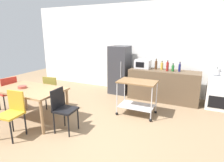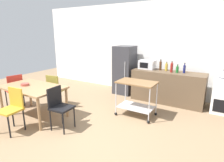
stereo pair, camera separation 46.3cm
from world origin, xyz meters
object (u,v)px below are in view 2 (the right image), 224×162
Objects in this scene: bottle_sparkling_water at (172,68)px; chair_olive at (56,88)px; chair_mustard at (12,107)px; microwave at (147,65)px; fruit_bowl at (25,84)px; dining_table at (32,90)px; bottle_wine at (160,66)px; chair_red at (14,88)px; chair_black at (59,105)px; kitchen_cart at (136,93)px; bottle_soda at (184,69)px; kettle at (223,74)px; bottle_sesame_oil at (166,67)px; bottle_olive_oil at (177,69)px; refrigerator at (124,70)px.

chair_olive is at bearing -143.65° from bottle_sparkling_water.
chair_mustard is 4.01m from bottle_sparkling_water.
microwave reaches higher than fruit_bowl.
dining_table is at bearing 13.36° from fruit_bowl.
bottle_wine reaches higher than chair_olive.
chair_red is 1.93× the size of microwave.
bottle_sparkling_water is at bearing -151.78° from chair_olive.
chair_black is 0.98× the size of kitchen_cart.
chair_mustard reaches higher than dining_table.
chair_red is 4.61m from bottle_soda.
kitchen_cart is 4.88× the size of fruit_bowl.
chair_black is 1.93× the size of microwave.
fruit_bowl is at bearing -146.99° from kettle.
fruit_bowl is (-0.20, -0.05, 0.11)m from dining_table.
chair_red is (-0.96, -0.56, 0.00)m from chair_olive.
chair_olive is 4.24m from kettle.
chair_red is 3.79m from microwave.
bottle_soda reaches higher than microwave.
chair_red is at bearing -140.83° from bottle_wine.
bottle_sesame_oil reaches higher than bottle_olive_oil.
chair_mustard is 4.81m from kettle.
microwave is 0.58m from bottle_sesame_oil.
kettle is (1.09, -0.06, 0.01)m from bottle_olive_oil.
bottle_soda is at bearing -8.34° from bottle_sesame_oil.
kettle is (2.81, 2.64, 0.48)m from chair_black.
bottle_soda is 0.93m from kettle.
fruit_bowl is at bearing -132.83° from bottle_sesame_oil.
bottle_sesame_oil reaches higher than chair_olive.
bottle_olive_oil is (1.72, 2.70, 0.47)m from chair_black.
chair_black is 3.23× the size of bottle_soda.
bottle_wine is at bearing 85.16° from kitchen_cart.
refrigerator is 6.16× the size of bottle_sesame_oil.
bottle_wine is at bearing 49.02° from fruit_bowl.
bottle_sesame_oil reaches higher than chair_black.
kitchen_cart is at bearing -171.83° from chair_olive.
bottle_sparkling_water reaches higher than chair_olive.
bottle_soda is (1.08, -0.06, -0.02)m from microwave.
bottle_wine is (0.41, 0.01, 0.00)m from microwave.
bottle_olive_oil is at bearing -19.10° from bottle_sesame_oil.
chair_red is (-1.20, 0.80, 0.00)m from chair_mustard.
bottle_sesame_oil is at bearing 141.72° from bottle_sparkling_water.
chair_red is at bearing -136.99° from microwave.
kitchen_cart is 2.65m from fruit_bowl.
chair_black is 1.00× the size of chair_mustard.
bottle_soda is at bearing 13.05° from bottle_olive_oil.
chair_red is at bearing -153.12° from kettle.
bottle_soda is (0.32, 0.07, -0.02)m from bottle_sparkling_water.
kitchen_cart is 1.50m from bottle_sesame_oil.
bottle_olive_oil reaches higher than fruit_bowl.
refrigerator is at bearing 177.55° from bottle_soda.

